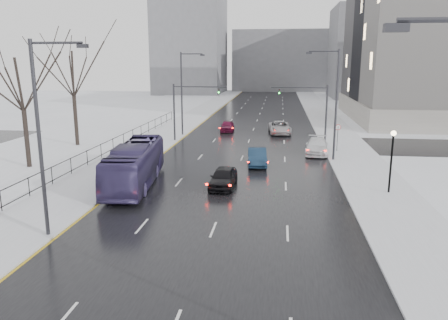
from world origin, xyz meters
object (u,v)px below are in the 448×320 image
at_px(mast_signal_left, 183,106).
at_px(lamppost_r_mid, 392,153).
at_px(tree_park_e, 78,146).
at_px(bus, 135,164).
at_px(streetlight_l_near, 43,131).
at_px(no_uturn_sign, 338,130).
at_px(tree_park_d, 30,168).
at_px(sedan_right_cross, 280,127).
at_px(sedan_center_far, 227,126).
at_px(sedan_right_far, 317,146).
at_px(sedan_center_near, 223,177).
at_px(mast_signal_right, 316,107).
at_px(streetlight_l_far, 183,90).
at_px(streetlight_r_mid, 334,100).
at_px(sedan_right_near, 257,157).

bearing_deg(mast_signal_left, lamppost_r_mid, -44.48).
relative_size(tree_park_e, bus, 1.22).
xyz_separation_m(streetlight_l_near, no_uturn_sign, (17.37, 24.00, -3.32)).
xyz_separation_m(tree_park_d, tree_park_e, (-0.40, 10.00, 0.00)).
height_order(sedan_right_cross, sedan_center_far, sedan_right_cross).
relative_size(lamppost_r_mid, sedan_right_cross, 0.76).
relative_size(tree_park_d, sedan_right_far, 2.37).
relative_size(bus, sedan_center_far, 2.65).
bearing_deg(sedan_center_near, mast_signal_right, 68.46).
bearing_deg(lamppost_r_mid, mast_signal_right, 101.54).
xyz_separation_m(sedan_center_near, sedan_right_cross, (3.96, 24.65, 0.05)).
bearing_deg(streetlight_l_far, tree_park_d, -118.15).
bearing_deg(bus, sedan_center_near, -5.11).
bearing_deg(sedan_center_far, bus, -100.95).
height_order(tree_park_e, streetlight_r_mid, streetlight_r_mid).
xyz_separation_m(streetlight_l_near, bus, (1.17, 9.98, -4.04)).
height_order(streetlight_r_mid, mast_signal_right, streetlight_r_mid).
bearing_deg(streetlight_r_mid, sedan_right_near, -158.21).
bearing_deg(streetlight_l_far, sedan_right_cross, 13.60).
bearing_deg(mast_signal_left, sedan_right_cross, 32.28).
bearing_deg(sedan_right_far, streetlight_l_far, 154.86).
xyz_separation_m(streetlight_r_mid, no_uturn_sign, (1.03, 4.00, -3.32)).
xyz_separation_m(tree_park_d, streetlight_r_mid, (25.97, 6.00, 5.62)).
height_order(sedan_right_far, sedan_center_far, sedan_right_far).
bearing_deg(bus, mast_signal_right, 44.81).
distance_m(tree_park_e, streetlight_l_near, 26.61).
bearing_deg(sedan_right_far, streetlight_l_near, -118.20).
height_order(streetlight_l_far, bus, streetlight_l_far).
height_order(sedan_center_near, sedan_center_far, sedan_center_near).
height_order(mast_signal_left, sedan_right_cross, mast_signal_left).
height_order(tree_park_d, streetlight_l_near, streetlight_l_near).
height_order(bus, sedan_right_far, bus).
relative_size(mast_signal_right, sedan_right_far, 1.23).
bearing_deg(mast_signal_right, streetlight_r_mid, -84.00).
relative_size(bus, sedan_right_cross, 1.96).
relative_size(sedan_right_near, sedan_right_far, 0.86).
bearing_deg(tree_park_d, lamppost_r_mid, -7.91).
xyz_separation_m(sedan_right_cross, sedan_right_far, (3.67, -11.87, -0.02)).
relative_size(tree_park_e, mast_signal_right, 2.08).
distance_m(lamppost_r_mid, sedan_center_far, 29.49).
xyz_separation_m(bus, sedan_right_cross, (10.46, 24.83, -0.75)).
relative_size(streetlight_r_mid, sedan_right_cross, 1.78).
height_order(tree_park_d, sedan_right_cross, tree_park_d).
bearing_deg(streetlight_l_near, sedan_right_far, 56.30).
bearing_deg(sedan_right_far, sedan_center_far, 134.68).
height_order(streetlight_r_mid, sedan_right_near, streetlight_r_mid).
bearing_deg(sedan_right_cross, sedan_center_near, -104.45).
height_order(mast_signal_left, sedan_right_far, mast_signal_left).
bearing_deg(sedan_center_far, sedan_right_cross, -10.30).
bearing_deg(mast_signal_left, bus, -88.96).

